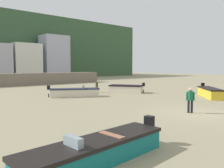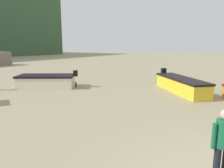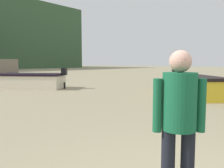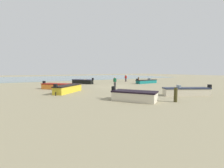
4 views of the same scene
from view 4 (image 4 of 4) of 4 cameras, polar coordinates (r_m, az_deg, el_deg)
ground_plane at (r=26.41m, az=0.56°, el=-0.91°), size 160.00×160.00×0.00m
tidal_water at (r=59.99m, az=-17.95°, el=2.10°), size 80.00×36.00×0.06m
boat_teal_0 at (r=33.69m, az=12.10°, el=0.87°), size 5.42×1.65×1.05m
boat_cream_1 at (r=14.17m, az=7.94°, el=-4.14°), size 3.53×4.13×1.18m
boat_yellow_2 at (r=19.94m, az=-15.25°, el=-1.60°), size 4.32×4.16×1.23m
boat_cream_3 at (r=18.66m, az=24.81°, el=-2.40°), size 4.79×3.33×1.16m
boat_black_4 at (r=32.28m, az=-10.30°, el=0.86°), size 3.61×4.12×1.20m
boat_orange_5 at (r=24.11m, az=-19.04°, el=-0.75°), size 3.89×4.21×1.12m
mooring_post_near_water at (r=38.08m, az=9.36°, el=1.60°), size 0.28×0.28×1.08m
mooring_post_mid_beach at (r=14.46m, az=21.60°, el=-3.63°), size 0.29×0.29×1.19m
beach_walker_foreground at (r=26.15m, az=1.02°, el=1.13°), size 0.48×0.48×1.62m
beach_walker_distant at (r=38.05m, az=4.90°, el=2.27°), size 0.47×0.48×1.62m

